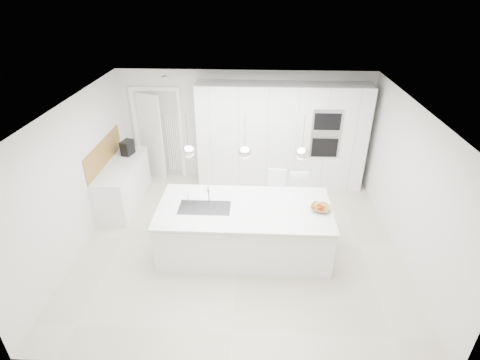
{
  "coord_description": "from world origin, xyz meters",
  "views": [
    {
      "loc": [
        0.27,
        -5.39,
        4.23
      ],
      "look_at": [
        0.0,
        0.3,
        1.1
      ],
      "focal_mm": 28.0,
      "sensor_mm": 36.0,
      "label": 1
    }
  ],
  "objects_px": {
    "island_base": "(244,232)",
    "bar_stool_left": "(276,198)",
    "bar_stool_right": "(298,202)",
    "espresso_machine": "(127,148)",
    "fruit_bowl": "(320,208)"
  },
  "relations": [
    {
      "from": "bar_stool_left",
      "to": "fruit_bowl",
      "type": "bearing_deg",
      "value": -47.63
    },
    {
      "from": "fruit_bowl",
      "to": "bar_stool_right",
      "type": "height_order",
      "value": "bar_stool_right"
    },
    {
      "from": "espresso_machine",
      "to": "fruit_bowl",
      "type": "bearing_deg",
      "value": -14.0
    },
    {
      "from": "island_base",
      "to": "espresso_machine",
      "type": "height_order",
      "value": "espresso_machine"
    },
    {
      "from": "island_base",
      "to": "bar_stool_right",
      "type": "height_order",
      "value": "bar_stool_right"
    },
    {
      "from": "fruit_bowl",
      "to": "bar_stool_left",
      "type": "distance_m",
      "value": 1.22
    },
    {
      "from": "bar_stool_right",
      "to": "island_base",
      "type": "bearing_deg",
      "value": -140.38
    },
    {
      "from": "island_base",
      "to": "fruit_bowl",
      "type": "height_order",
      "value": "fruit_bowl"
    },
    {
      "from": "fruit_bowl",
      "to": "bar_stool_left",
      "type": "xyz_separation_m",
      "value": [
        -0.65,
        0.95,
        -0.4
      ]
    },
    {
      "from": "island_base",
      "to": "bar_stool_right",
      "type": "xyz_separation_m",
      "value": [
        0.96,
        0.84,
        0.11
      ]
    },
    {
      "from": "island_base",
      "to": "bar_stool_left",
      "type": "bearing_deg",
      "value": 59.26
    },
    {
      "from": "island_base",
      "to": "bar_stool_left",
      "type": "relative_size",
      "value": 2.62
    },
    {
      "from": "fruit_bowl",
      "to": "bar_stool_left",
      "type": "relative_size",
      "value": 0.29
    },
    {
      "from": "espresso_machine",
      "to": "bar_stool_right",
      "type": "bearing_deg",
      "value": -4.46
    },
    {
      "from": "espresso_machine",
      "to": "bar_stool_right",
      "type": "relative_size",
      "value": 0.28
    }
  ]
}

